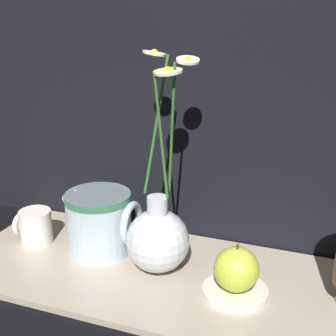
{
  "coord_description": "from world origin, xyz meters",
  "views": [
    {
      "loc": [
        0.25,
        -0.69,
        0.48
      ],
      "look_at": [
        -0.01,
        0.0,
        0.22
      ],
      "focal_mm": 50.0,
      "sensor_mm": 36.0,
      "label": 1
    }
  ],
  "objects": [
    {
      "name": "vase_with_flowers",
      "position": [
        -0.03,
        0.01,
        0.08
      ],
      "size": [
        0.13,
        0.12,
        0.39
      ],
      "color": "silver",
      "rests_on": "shelf"
    },
    {
      "name": "saucer_plate",
      "position": [
        0.12,
        -0.02,
        0.02
      ],
      "size": [
        0.11,
        0.11,
        0.01
      ],
      "color": "silver",
      "rests_on": "shelf"
    },
    {
      "name": "shelf",
      "position": [
        0.0,
        0.0,
        0.01
      ],
      "size": [
        0.81,
        0.32,
        0.01
      ],
      "color": "tan",
      "rests_on": "ground_plane"
    },
    {
      "name": "yellow_mug",
      "position": [
        -0.31,
        0.02,
        0.05
      ],
      "size": [
        0.07,
        0.06,
        0.07
      ],
      "color": "silver",
      "rests_on": "shelf"
    },
    {
      "name": "orange_fruit",
      "position": [
        0.12,
        -0.02,
        0.06
      ],
      "size": [
        0.08,
        0.08,
        0.08
      ],
      "color": "#B7C638",
      "rests_on": "saucer_plate"
    },
    {
      "name": "ceramic_pitcher",
      "position": [
        -0.16,
        0.04,
        0.08
      ],
      "size": [
        0.15,
        0.13,
        0.13
      ],
      "color": "silver",
      "rests_on": "shelf"
    },
    {
      "name": "ground_plane",
      "position": [
        0.0,
        0.0,
        0.0
      ],
      "size": [
        6.0,
        6.0,
        0.0
      ],
      "primitive_type": "plane",
      "color": "black"
    }
  ]
}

